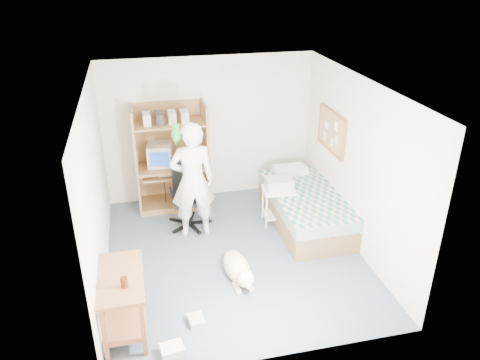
{
  "coord_description": "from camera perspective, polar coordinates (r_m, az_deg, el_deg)",
  "views": [
    {
      "loc": [
        -1.19,
        -5.58,
        3.94
      ],
      "look_at": [
        0.16,
        0.3,
        1.05
      ],
      "focal_mm": 35.0,
      "sensor_mm": 36.0,
      "label": 1
    }
  ],
  "objects": [
    {
      "name": "floor",
      "position": [
        6.94,
        -0.7,
        -9.03
      ],
      "size": [
        4.0,
        4.0,
        0.0
      ],
      "primitive_type": "plane",
      "color": "#414C58",
      "rests_on": "ground"
    },
    {
      "name": "wall_back",
      "position": [
        8.13,
        -3.77,
        6.23
      ],
      "size": [
        3.6,
        0.02,
        2.5
      ],
      "primitive_type": "cube",
      "color": "silver",
      "rests_on": "floor"
    },
    {
      "name": "wall_right",
      "position": [
        6.88,
        14.06,
        1.78
      ],
      "size": [
        0.02,
        4.0,
        2.5
      ],
      "primitive_type": "cube",
      "color": "silver",
      "rests_on": "floor"
    },
    {
      "name": "wall_left",
      "position": [
        6.22,
        -17.18,
        -1.25
      ],
      "size": [
        0.02,
        4.0,
        2.5
      ],
      "primitive_type": "cube",
      "color": "silver",
      "rests_on": "floor"
    },
    {
      "name": "ceiling",
      "position": [
        5.88,
        -0.84,
        11.43
      ],
      "size": [
        3.6,
        4.0,
        0.02
      ],
      "primitive_type": "cube",
      "color": "white",
      "rests_on": "wall_back"
    },
    {
      "name": "computer_hutch",
      "position": [
        7.97,
        -8.34,
        2.28
      ],
      "size": [
        1.2,
        0.63,
        1.8
      ],
      "color": "brown",
      "rests_on": "floor"
    },
    {
      "name": "bed",
      "position": [
        7.61,
        7.9,
        -3.33
      ],
      "size": [
        1.02,
        2.02,
        0.66
      ],
      "color": "brown",
      "rests_on": "floor"
    },
    {
      "name": "side_desk",
      "position": [
        5.59,
        -14.13,
        -13.45
      ],
      "size": [
        0.5,
        1.0,
        0.75
      ],
      "color": "brown",
      "rests_on": "floor"
    },
    {
      "name": "corkboard",
      "position": [
        7.55,
        11.07,
        5.86
      ],
      "size": [
        0.04,
        0.94,
        0.66
      ],
      "color": "olive",
      "rests_on": "wall_right"
    },
    {
      "name": "office_chair",
      "position": [
        7.51,
        -6.34,
        -2.74
      ],
      "size": [
        0.62,
        0.62,
        1.1
      ],
      "rotation": [
        0.0,
        0.0,
        0.02
      ],
      "color": "black",
      "rests_on": "floor"
    },
    {
      "name": "person",
      "position": [
        7.01,
        -5.81,
        -0.11
      ],
      "size": [
        0.68,
        0.45,
        1.83
      ],
      "primitive_type": "imported",
      "rotation": [
        0.0,
        0.0,
        3.16
      ],
      "color": "white",
      "rests_on": "floor"
    },
    {
      "name": "parrot",
      "position": [
        6.71,
        -7.81,
        5.63
      ],
      "size": [
        0.13,
        0.23,
        0.37
      ],
      "rotation": [
        0.0,
        0.0,
        0.02
      ],
      "color": "#159317",
      "rests_on": "person"
    },
    {
      "name": "dog",
      "position": [
        6.38,
        -0.25,
        -10.72
      ],
      "size": [
        0.38,
        1.01,
        0.38
      ],
      "rotation": [
        0.0,
        0.0,
        0.09
      ],
      "color": "beige",
      "rests_on": "floor"
    },
    {
      "name": "printer_cart",
      "position": [
        7.53,
        4.72,
        -2.49
      ],
      "size": [
        0.54,
        0.45,
        0.61
      ],
      "rotation": [
        0.0,
        0.0,
        -0.09
      ],
      "color": "silver",
      "rests_on": "floor"
    },
    {
      "name": "printer",
      "position": [
        7.4,
        4.8,
        -0.47
      ],
      "size": [
        0.45,
        0.36,
        0.18
      ],
      "primitive_type": "cube",
      "rotation": [
        0.0,
        0.0,
        -0.09
      ],
      "color": "#AAAAA5",
      "rests_on": "printer_cart"
    },
    {
      "name": "crt_monitor",
      "position": [
        7.92,
        -9.75,
        3.07
      ],
      "size": [
        0.45,
        0.46,
        0.37
      ],
      "rotation": [
        0.0,
        0.0,
        -0.14
      ],
      "color": "beige",
      "rests_on": "computer_hutch"
    },
    {
      "name": "keyboard",
      "position": [
        7.89,
        -8.25,
        0.82
      ],
      "size": [
        0.45,
        0.17,
        0.03
      ],
      "primitive_type": "cube",
      "rotation": [
        0.0,
        0.0,
        0.03
      ],
      "color": "beige",
      "rests_on": "computer_hutch"
    },
    {
      "name": "pencil_cup",
      "position": [
        7.92,
        -5.43,
        2.3
      ],
      "size": [
        0.08,
        0.08,
        0.12
      ],
      "primitive_type": "cylinder",
      "color": "gold",
      "rests_on": "computer_hutch"
    },
    {
      "name": "drink_glass",
      "position": [
        5.24,
        -13.94,
        -12.03
      ],
      "size": [
        0.08,
        0.08,
        0.12
      ],
      "primitive_type": "cylinder",
      "color": "#3F1D0A",
      "rests_on": "side_desk"
    },
    {
      "name": "floor_box_a",
      "position": [
        5.5,
        -8.3,
        -19.81
      ],
      "size": [
        0.28,
        0.24,
        0.1
      ],
      "primitive_type": "cube",
      "rotation": [
        0.0,
        0.0,
        0.16
      ],
      "color": "white",
      "rests_on": "floor"
    },
    {
      "name": "floor_box_b",
      "position": [
        5.82,
        -5.36,
        -16.65
      ],
      "size": [
        0.2,
        0.24,
        0.08
      ],
      "primitive_type": "cube",
      "rotation": [
        0.0,
        0.0,
        0.11
      ],
      "color": "#ADACA8",
      "rests_on": "floor"
    }
  ]
}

